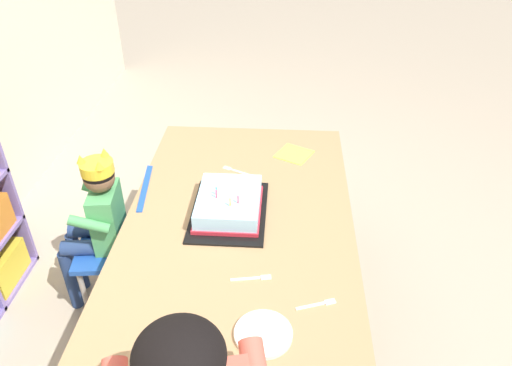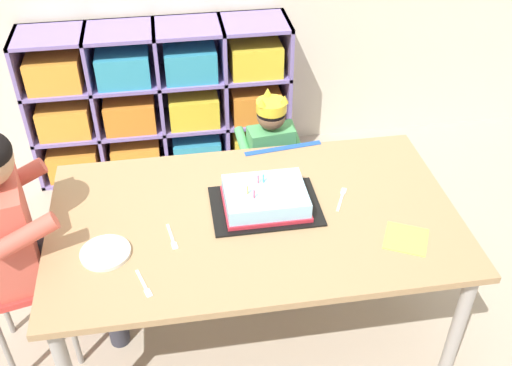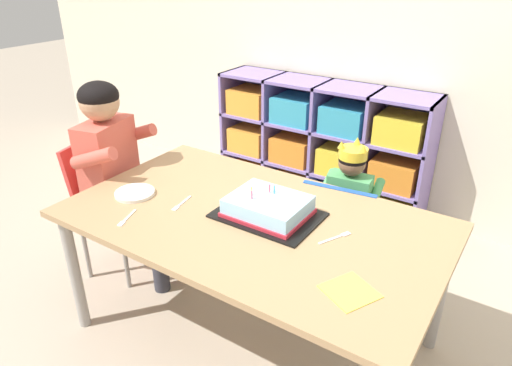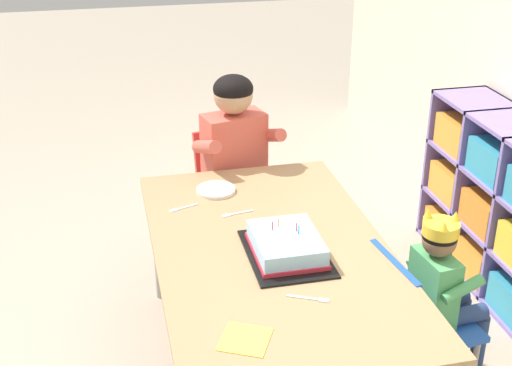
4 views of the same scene
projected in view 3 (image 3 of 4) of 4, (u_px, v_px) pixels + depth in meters
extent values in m
plane|color=tan|center=(252.00, 334.00, 2.17)|extent=(16.00, 16.00, 0.00)
cube|color=#7F6BB2|center=(329.00, 140.00, 3.22)|extent=(1.44, 0.01, 0.87)
cube|color=#7F6BB2|center=(234.00, 127.00, 3.46)|extent=(0.02, 0.32, 0.87)
cube|color=#7F6BB2|center=(274.00, 137.00, 3.28)|extent=(0.02, 0.32, 0.87)
cube|color=#7F6BB2|center=(319.00, 147.00, 3.11)|extent=(0.02, 0.32, 0.87)
cube|color=#7F6BB2|center=(370.00, 158.00, 2.93)|extent=(0.02, 0.32, 0.87)
cube|color=#7F6BB2|center=(427.00, 171.00, 2.76)|extent=(0.02, 0.32, 0.87)
cube|color=#7F6BB2|center=(316.00, 202.00, 3.29)|extent=(1.44, 0.32, 0.02)
cube|color=#7F6BB2|center=(318.00, 166.00, 3.17)|extent=(1.44, 0.32, 0.02)
cube|color=#7F6BB2|center=(321.00, 127.00, 3.04)|extent=(1.44, 0.32, 0.02)
cube|color=#7F6BB2|center=(324.00, 85.00, 2.92)|extent=(1.44, 0.32, 0.02)
cube|color=orange|center=(252.00, 173.00, 3.50)|extent=(0.28, 0.25, 0.17)
cube|color=orange|center=(293.00, 185.00, 3.33)|extent=(0.28, 0.25, 0.17)
cube|color=teal|center=(339.00, 198.00, 3.15)|extent=(0.28, 0.25, 0.17)
cube|color=yellow|center=(390.00, 212.00, 2.98)|extent=(0.28, 0.25, 0.17)
cube|color=orange|center=(252.00, 138.00, 3.38)|extent=(0.28, 0.25, 0.17)
cube|color=orange|center=(295.00, 149.00, 3.20)|extent=(0.28, 0.25, 0.17)
cube|color=yellow|center=(342.00, 160.00, 3.03)|extent=(0.28, 0.25, 0.17)
cube|color=orange|center=(396.00, 172.00, 2.85)|extent=(0.28, 0.25, 0.17)
cube|color=orange|center=(252.00, 101.00, 3.25)|extent=(0.28, 0.25, 0.17)
cube|color=teal|center=(296.00, 109.00, 3.08)|extent=(0.28, 0.25, 0.17)
cube|color=teal|center=(346.00, 119.00, 2.90)|extent=(0.28, 0.25, 0.17)
cube|color=yellow|center=(402.00, 129.00, 2.73)|extent=(0.28, 0.25, 0.17)
cube|color=#A37F56|center=(252.00, 220.00, 1.89)|extent=(1.54, 0.90, 0.03)
cylinder|color=#9E9993|center=(75.00, 273.00, 2.09)|extent=(0.05, 0.05, 0.61)
cylinder|color=#9E9993|center=(188.00, 203.00, 2.67)|extent=(0.05, 0.05, 0.61)
cylinder|color=#9E9993|center=(440.00, 292.00, 1.97)|extent=(0.05, 0.05, 0.61)
cube|color=#1E4CA8|center=(345.00, 229.00, 2.38)|extent=(0.41, 0.37, 0.03)
cube|color=#1E4CA8|center=(338.00, 215.00, 2.18)|extent=(0.35, 0.11, 0.30)
cylinder|color=gray|center=(378.00, 251.00, 2.50)|extent=(0.02, 0.02, 0.31)
cylinder|color=gray|center=(322.00, 236.00, 2.63)|extent=(0.02, 0.02, 0.31)
cylinder|color=gray|center=(365.00, 279.00, 2.29)|extent=(0.02, 0.02, 0.31)
cylinder|color=gray|center=(305.00, 262.00, 2.41)|extent=(0.02, 0.02, 0.31)
cube|color=#4C9E5B|center=(348.00, 202.00, 2.32)|extent=(0.22, 0.14, 0.29)
sphere|color=brown|center=(352.00, 163.00, 2.22)|extent=(0.13, 0.13, 0.13)
ellipsoid|color=black|center=(353.00, 159.00, 2.22)|extent=(0.14, 0.14, 0.10)
cylinder|color=yellow|center=(353.00, 153.00, 2.20)|extent=(0.14, 0.14, 0.05)
cone|color=yellow|center=(357.00, 141.00, 2.23)|extent=(0.04, 0.04, 0.04)
cone|color=yellow|center=(364.00, 148.00, 2.14)|extent=(0.04, 0.04, 0.04)
cone|color=yellow|center=(341.00, 145.00, 2.18)|extent=(0.04, 0.04, 0.04)
cylinder|color=navy|center=(364.00, 216.00, 2.43)|extent=(0.09, 0.22, 0.07)
cylinder|color=navy|center=(340.00, 210.00, 2.48)|extent=(0.09, 0.22, 0.07)
cylinder|color=navy|center=(365.00, 237.00, 2.60)|extent=(0.06, 0.06, 0.33)
cylinder|color=navy|center=(343.00, 232.00, 2.65)|extent=(0.06, 0.06, 0.33)
cylinder|color=#4C9E5B|center=(376.00, 192.00, 2.28)|extent=(0.06, 0.18, 0.10)
cylinder|color=#4C9E5B|center=(328.00, 182.00, 2.38)|extent=(0.06, 0.18, 0.10)
cube|color=red|center=(114.00, 199.00, 2.43)|extent=(0.38, 0.40, 0.03)
cube|color=red|center=(87.00, 168.00, 2.41)|extent=(0.13, 0.31, 0.29)
cylinder|color=gray|center=(125.00, 253.00, 2.38)|extent=(0.02, 0.02, 0.43)
cylinder|color=gray|center=(153.00, 227.00, 2.61)|extent=(0.02, 0.02, 0.43)
cylinder|color=gray|center=(85.00, 244.00, 2.46)|extent=(0.02, 0.02, 0.43)
cylinder|color=gray|center=(116.00, 219.00, 2.69)|extent=(0.02, 0.02, 0.43)
cube|color=#D15647|center=(108.00, 161.00, 2.34)|extent=(0.22, 0.33, 0.42)
sphere|color=tan|center=(99.00, 101.00, 2.20)|extent=(0.19, 0.19, 0.19)
ellipsoid|color=black|center=(98.00, 95.00, 2.19)|extent=(0.19, 0.19, 0.14)
cylinder|color=#33333D|center=(128.00, 205.00, 2.29)|extent=(0.31, 0.17, 0.10)
cylinder|color=#33333D|center=(147.00, 190.00, 2.45)|extent=(0.31, 0.17, 0.10)
cylinder|color=#33333D|center=(159.00, 254.00, 2.36)|extent=(0.08, 0.08, 0.45)
cylinder|color=#33333D|center=(176.00, 236.00, 2.51)|extent=(0.08, 0.08, 0.45)
cylinder|color=#D15647|center=(94.00, 158.00, 2.13)|extent=(0.26, 0.12, 0.14)
cylinder|color=#D15647|center=(135.00, 134.00, 2.42)|extent=(0.26, 0.12, 0.14)
cube|color=black|center=(268.00, 215.00, 1.89)|extent=(0.41, 0.30, 0.01)
cube|color=#9ED1EF|center=(268.00, 206.00, 1.87)|extent=(0.31, 0.24, 0.08)
cube|color=red|center=(268.00, 212.00, 1.88)|extent=(0.32, 0.25, 0.02)
cylinder|color=#E54C66|center=(270.00, 188.00, 1.89)|extent=(0.01, 0.01, 0.04)
cylinder|color=#E54C66|center=(252.00, 195.00, 1.84)|extent=(0.01, 0.01, 0.04)
cylinder|color=#4CB2E5|center=(274.00, 189.00, 1.88)|extent=(0.01, 0.01, 0.04)
cylinder|color=#EFCC4C|center=(252.00, 191.00, 1.87)|extent=(0.01, 0.01, 0.04)
cylinder|color=white|center=(135.00, 193.00, 2.06)|extent=(0.18, 0.18, 0.01)
cube|color=#F4DB4C|center=(350.00, 291.00, 1.46)|extent=(0.20, 0.20, 0.00)
cube|color=white|center=(184.00, 201.00, 2.00)|extent=(0.03, 0.10, 0.00)
cube|color=white|center=(176.00, 208.00, 1.94)|extent=(0.03, 0.04, 0.00)
cube|color=white|center=(130.00, 215.00, 1.89)|extent=(0.04, 0.09, 0.00)
cube|color=white|center=(121.00, 224.00, 1.83)|extent=(0.03, 0.04, 0.00)
cube|color=white|center=(331.00, 239.00, 1.73)|extent=(0.06, 0.10, 0.00)
cube|color=white|center=(346.00, 234.00, 1.76)|extent=(0.03, 0.04, 0.00)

